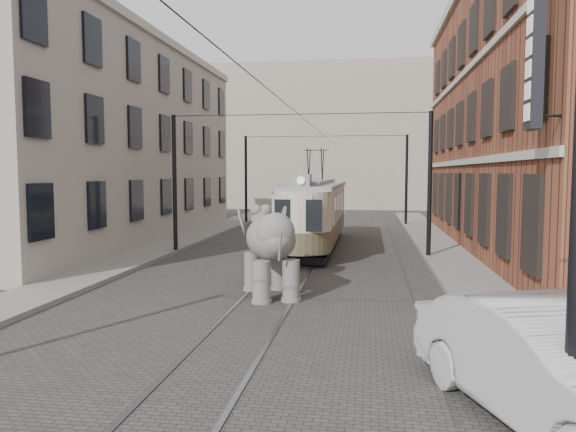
# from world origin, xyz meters

# --- Properties ---
(ground) EXTENTS (120.00, 120.00, 0.00)m
(ground) POSITION_xyz_m (0.00, 0.00, 0.00)
(ground) COLOR #3D3B38
(tram_rails) EXTENTS (1.54, 80.00, 0.02)m
(tram_rails) POSITION_xyz_m (0.00, 0.00, 0.01)
(tram_rails) COLOR slate
(tram_rails) RESTS_ON ground
(sidewalk_right) EXTENTS (2.00, 60.00, 0.15)m
(sidewalk_right) POSITION_xyz_m (6.00, 0.00, 0.07)
(sidewalk_right) COLOR slate
(sidewalk_right) RESTS_ON ground
(sidewalk_left) EXTENTS (2.00, 60.00, 0.15)m
(sidewalk_left) POSITION_xyz_m (-6.50, 0.00, 0.07)
(sidewalk_left) COLOR slate
(sidewalk_left) RESTS_ON ground
(brick_building) EXTENTS (8.00, 26.00, 12.00)m
(brick_building) POSITION_xyz_m (11.00, 9.00, 6.00)
(brick_building) COLOR brown
(brick_building) RESTS_ON ground
(stucco_building) EXTENTS (7.00, 24.00, 10.00)m
(stucco_building) POSITION_xyz_m (-11.00, 10.00, 5.00)
(stucco_building) COLOR gray
(stucco_building) RESTS_ON ground
(distant_block) EXTENTS (28.00, 10.00, 14.00)m
(distant_block) POSITION_xyz_m (0.00, 40.00, 7.00)
(distant_block) COLOR gray
(distant_block) RESTS_ON ground
(catenary) EXTENTS (11.00, 30.20, 6.00)m
(catenary) POSITION_xyz_m (-0.20, 5.00, 3.00)
(catenary) COLOR black
(catenary) RESTS_ON ground
(tram) EXTENTS (2.41, 11.65, 4.62)m
(tram) POSITION_xyz_m (0.25, 9.00, 2.31)
(tram) COLOR beige
(tram) RESTS_ON ground
(elephant) EXTENTS (3.65, 4.74, 2.57)m
(elephant) POSITION_xyz_m (-0.00, -1.59, 1.28)
(elephant) COLOR slate
(elephant) RESTS_ON ground
(parked_car) EXTENTS (3.56, 5.54, 1.72)m
(parked_car) POSITION_xyz_m (5.33, -9.06, 0.86)
(parked_car) COLOR #B3B3B8
(parked_car) RESTS_ON ground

